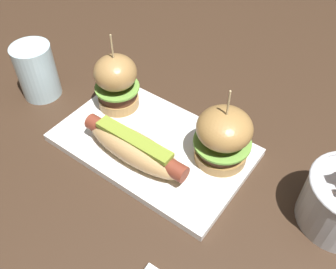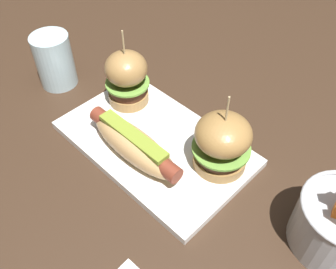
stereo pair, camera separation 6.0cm
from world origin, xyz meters
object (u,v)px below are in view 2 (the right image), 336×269
Objects in this scene: slider_left at (127,78)px; platter_main at (155,143)px; water_glass at (55,61)px; hot_dog at (133,143)px; slider_right at (222,142)px.

platter_main is at bearing -19.39° from slider_left.
slider_left is 0.17m from water_glass.
hot_dog is (-0.00, -0.05, 0.03)m from platter_main.
water_glass is (-0.38, -0.06, -0.01)m from slider_right.
platter_main is 3.05× the size of water_glass.
platter_main is 0.06m from hot_dog.
slider_right reaches higher than water_glass.
water_glass is at bearing -161.06° from slider_left.
water_glass is (-0.27, -0.02, 0.05)m from platter_main.
slider_left is at bearing 160.61° from platter_main.
hot_dog is at bearing -6.53° from water_glass.
slider_right is (0.22, 0.00, -0.00)m from slider_left.
slider_left reaches higher than water_glass.
platter_main is 1.68× the size of hot_dog.
platter_main is 0.28m from water_glass.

